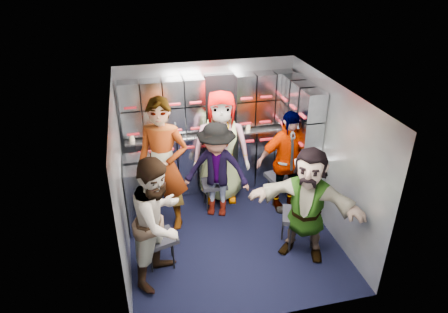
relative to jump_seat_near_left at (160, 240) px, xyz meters
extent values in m
plane|color=black|center=(1.00, 0.39, -0.39)|extent=(3.00, 3.00, 0.00)
cube|color=gray|center=(1.00, 1.89, 0.66)|extent=(2.80, 0.04, 2.10)
cube|color=gray|center=(-0.40, 0.39, 0.66)|extent=(0.04, 3.00, 2.10)
cube|color=gray|center=(2.40, 0.39, 0.66)|extent=(0.04, 3.00, 2.10)
cube|color=silver|center=(1.00, 0.39, 1.71)|extent=(2.80, 3.00, 0.02)
cube|color=#979DA6|center=(1.00, 1.68, 0.10)|extent=(2.68, 0.38, 0.99)
cube|color=#979DA6|center=(-0.19, 0.95, 0.10)|extent=(0.38, 0.76, 0.99)
cube|color=#B0B3B8|center=(1.00, 1.68, 0.62)|extent=(2.68, 0.42, 0.03)
cube|color=#979DA6|center=(1.00, 1.74, 1.10)|extent=(2.68, 0.28, 0.82)
cube|color=#979DA6|center=(2.25, 1.09, 1.10)|extent=(0.28, 1.00, 0.82)
cube|color=#979DA6|center=(2.25, 0.99, 0.11)|extent=(0.28, 1.20, 1.00)
cube|color=red|center=(1.00, 1.48, 0.49)|extent=(2.60, 0.02, 0.03)
cube|color=black|center=(0.00, 0.00, 0.02)|extent=(0.46, 0.44, 0.06)
cylinder|color=black|center=(-0.14, -0.12, -0.19)|extent=(0.02, 0.02, 0.39)
cylinder|color=black|center=(0.14, -0.12, -0.19)|extent=(0.02, 0.02, 0.39)
cylinder|color=black|center=(-0.14, 0.12, -0.19)|extent=(0.02, 0.02, 0.39)
cylinder|color=black|center=(0.14, 0.12, -0.19)|extent=(0.02, 0.02, 0.39)
cube|color=black|center=(0.92, 1.11, 0.02)|extent=(0.39, 0.37, 0.06)
cylinder|color=black|center=(0.79, 0.99, -0.20)|extent=(0.02, 0.02, 0.39)
cylinder|color=black|center=(1.06, 0.99, -0.20)|extent=(0.02, 0.02, 0.39)
cylinder|color=black|center=(0.79, 1.22, -0.20)|extent=(0.02, 0.02, 0.39)
cylinder|color=black|center=(1.06, 1.22, -0.20)|extent=(0.02, 0.02, 0.39)
cube|color=black|center=(1.09, 1.52, 0.05)|extent=(0.46, 0.44, 0.06)
cylinder|color=black|center=(0.94, 1.40, -0.18)|extent=(0.03, 0.03, 0.42)
cylinder|color=black|center=(1.24, 1.40, -0.18)|extent=(0.03, 0.03, 0.42)
cylinder|color=black|center=(0.94, 1.65, -0.18)|extent=(0.03, 0.03, 0.42)
cylinder|color=black|center=(1.24, 1.65, -0.18)|extent=(0.03, 0.03, 0.42)
cube|color=black|center=(1.97, 1.03, 0.04)|extent=(0.46, 0.44, 0.06)
cylinder|color=black|center=(1.82, 0.91, -0.19)|extent=(0.02, 0.02, 0.41)
cylinder|color=black|center=(2.11, 0.91, -0.19)|extent=(0.02, 0.02, 0.41)
cylinder|color=black|center=(1.82, 1.16, -0.19)|extent=(0.02, 0.02, 0.41)
cylinder|color=black|center=(2.11, 1.16, -0.19)|extent=(0.02, 0.02, 0.41)
cube|color=black|center=(1.83, -0.03, 0.08)|extent=(0.54, 0.53, 0.07)
cylinder|color=black|center=(1.67, -0.16, -0.17)|extent=(0.03, 0.03, 0.45)
cylinder|color=black|center=(1.99, -0.16, -0.17)|extent=(0.03, 0.03, 0.45)
cylinder|color=black|center=(1.67, 0.10, -0.17)|extent=(0.03, 0.03, 0.45)
cylinder|color=black|center=(1.99, 0.10, -0.17)|extent=(0.03, 0.03, 0.45)
imported|color=black|center=(0.16, 0.83, 0.58)|extent=(0.83, 0.70, 1.94)
imported|color=black|center=(0.00, -0.18, 0.43)|extent=(0.97, 1.01, 1.64)
imported|color=black|center=(0.92, 0.93, 0.35)|extent=(1.10, 0.87, 1.49)
imported|color=black|center=(1.09, 1.34, 0.51)|extent=(0.96, 0.71, 1.80)
imported|color=black|center=(1.97, 0.85, 0.41)|extent=(0.96, 0.45, 1.60)
imported|color=black|center=(1.83, -0.21, 0.39)|extent=(1.45, 1.18, 1.56)
cylinder|color=white|center=(0.43, 1.63, 0.76)|extent=(0.07, 0.07, 0.24)
cylinder|color=white|center=(0.88, 1.63, 0.76)|extent=(0.07, 0.07, 0.24)
cylinder|color=white|center=(1.47, 1.63, 0.77)|extent=(0.06, 0.06, 0.25)
cylinder|color=beige|center=(-0.23, 1.62, 0.69)|extent=(0.08, 0.08, 0.10)
cylinder|color=beige|center=(1.60, 1.62, 0.69)|extent=(0.07, 0.07, 0.11)
camera|label=1|loc=(-0.12, -3.98, 3.25)|focal=32.00mm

